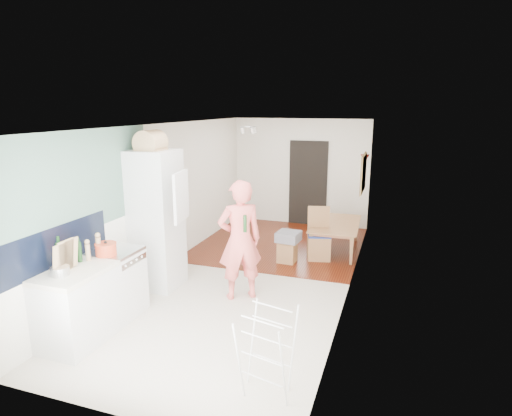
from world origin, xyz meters
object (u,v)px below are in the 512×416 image
Objects in this scene: dining_chair at (319,234)px; stool at (287,252)px; drying_rack at (267,354)px; person at (240,230)px; dining_table at (337,239)px.

stool is (-0.51, -0.36, -0.28)m from dining_chair.
drying_rack is at bearing -78.51° from stool.
person is 2.36× the size of drying_rack.
dining_chair reaches higher than dining_table.
person is 2.22m from dining_chair.
drying_rack is (-0.02, -4.54, 0.21)m from dining_table.
dining_chair is 3.97m from drying_rack.
drying_rack is (0.23, -3.97, -0.04)m from dining_chair.
dining_table is 1.20m from stool.
person is at bearing -100.26° from stool.
stool is at bearing -160.14° from dining_chair.
dining_chair reaches higher than stool.
dining_chair is at bearing 154.30° from dining_table.
person is at bearing 155.44° from dining_table.
drying_rack reaches higher than dining_table.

